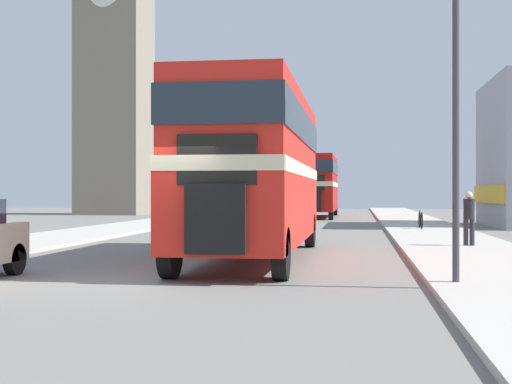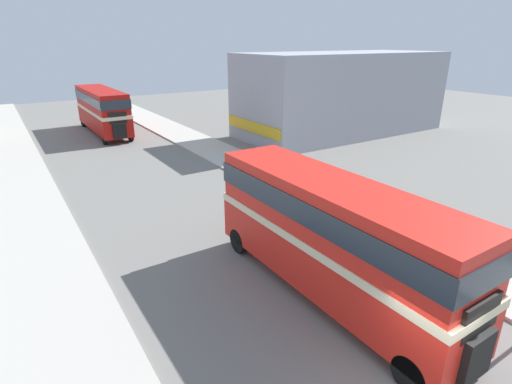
{
  "view_description": "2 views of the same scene",
  "coord_description": "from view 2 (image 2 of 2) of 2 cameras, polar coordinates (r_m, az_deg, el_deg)",
  "views": [
    {
      "loc": [
        3.79,
        -12.99,
        1.66
      ],
      "look_at": [
        1.27,
        4.6,
        1.68
      ],
      "focal_mm": 50.0,
      "sensor_mm": 36.0,
      "label": 1
    },
    {
      "loc": [
        -7.15,
        -3.9,
        8.22
      ],
      "look_at": [
        1.27,
        9.1,
        2.3
      ],
      "focal_mm": 28.0,
      "sensor_mm": 36.0,
      "label": 2
    }
  ],
  "objects": [
    {
      "name": "pedestrian_walking",
      "position": [
        20.11,
        14.9,
        -0.84
      ],
      "size": [
        0.32,
        0.32,
        1.57
      ],
      "color": "#282833",
      "rests_on": "sidewalk_right"
    },
    {
      "name": "shop_building_block",
      "position": [
        38.65,
        12.17,
        13.6
      ],
      "size": [
        19.56,
        8.08,
        7.2
      ],
      "color": "#999EA8",
      "rests_on": "ground_plane"
    },
    {
      "name": "double_decker_bus",
      "position": [
        13.29,
        10.7,
        -5.36
      ],
      "size": [
        2.47,
        10.29,
        4.06
      ],
      "color": "red",
      "rests_on": "ground_plane"
    },
    {
      "name": "bus_distant",
      "position": [
        40.04,
        -21.14,
        11.2
      ],
      "size": [
        2.48,
        10.77,
        4.04
      ],
      "color": "#B2140F",
      "rests_on": "ground_plane"
    },
    {
      "name": "bicycle_on_pavement",
      "position": [
        27.23,
        -1.44,
        4.4
      ],
      "size": [
        0.05,
        1.76,
        0.78
      ],
      "color": "black",
      "rests_on": "sidewalk_right"
    }
  ]
}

